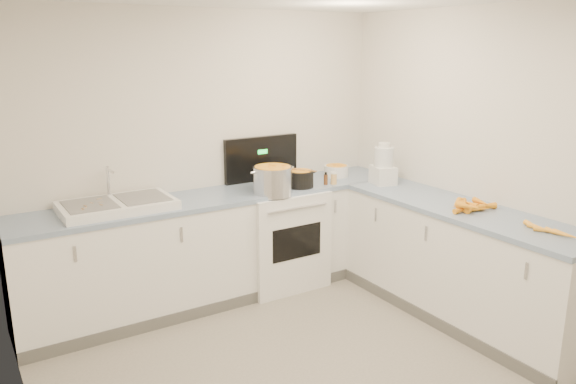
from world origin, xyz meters
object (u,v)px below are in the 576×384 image
sink (117,205)px  food_processor (383,166)px  stove (277,235)px  black_pot (300,180)px  extract_bottle (326,180)px  spice_jar (334,179)px  steel_pot (273,181)px  mixing_bowl (336,171)px

sink → food_processor: bearing=-10.9°
stove → black_pot: size_ratio=5.67×
sink → extract_bottle: sink is taller
spice_jar → food_processor: 0.47m
sink → stove: bearing=-0.6°
black_pot → extract_bottle: (0.25, -0.05, -0.02)m
sink → black_pot: size_ratio=3.59×
steel_pot → sink: bearing=171.8°
food_processor → spice_jar: bearing=150.2°
steel_pot → extract_bottle: size_ratio=3.66×
black_pot → food_processor: size_ratio=0.62×
stove → extract_bottle: bearing=-23.5°
extract_bottle → food_processor: bearing=-28.4°
stove → extract_bottle: (0.41, -0.18, 0.51)m
stove → food_processor: bearing=-26.2°
black_pot → mixing_bowl: size_ratio=1.01×
steel_pot → extract_bottle: (0.56, -0.01, -0.06)m
food_processor → sink: bearing=169.1°
black_pot → extract_bottle: bearing=-10.7°
food_processor → black_pot: bearing=157.4°
sink → spice_jar: bearing=-6.5°
mixing_bowl → spice_jar: 0.33m
stove → steel_pot: stove is taller
stove → mixing_bowl: size_ratio=5.74×
sink → spice_jar: size_ratio=8.69×
mixing_bowl → steel_pot: bearing=-165.8°
sink → spice_jar: sink is taller
extract_bottle → food_processor: food_processor is taller
stove → sink: size_ratio=1.58×
stove → mixing_bowl: stove is taller
steel_pot → black_pot: bearing=7.1°
black_pot → extract_bottle: black_pot is taller
stove → extract_bottle: 0.68m
steel_pot → extract_bottle: steel_pot is taller
sink → mixing_bowl: sink is taller
stove → spice_jar: 0.74m
sink → mixing_bowl: bearing=0.7°
food_processor → extract_bottle: bearing=151.6°
food_processor → steel_pot: bearing=165.8°
mixing_bowl → sink: bearing=-179.3°
extract_bottle → food_processor: 0.55m
steel_pot → black_pot: steel_pot is taller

